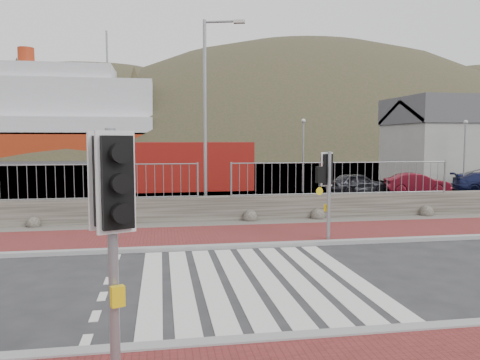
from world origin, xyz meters
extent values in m
plane|color=#28282B|center=(0.00, 0.00, 0.00)|extent=(220.00, 220.00, 0.00)
cube|color=maroon|center=(0.00, 4.50, 0.04)|extent=(40.00, 3.00, 0.08)
cube|color=gray|center=(0.00, -3.00, 0.05)|extent=(40.00, 0.25, 0.12)
cube|color=gray|center=(0.00, 3.00, 0.05)|extent=(40.00, 0.25, 0.12)
cube|color=silver|center=(-2.10, 0.00, 0.01)|extent=(0.42, 5.60, 0.01)
cube|color=silver|center=(-1.50, 0.00, 0.01)|extent=(0.42, 5.60, 0.01)
cube|color=silver|center=(-0.90, 0.00, 0.01)|extent=(0.42, 5.60, 0.01)
cube|color=silver|center=(-0.30, 0.00, 0.01)|extent=(0.42, 5.60, 0.01)
cube|color=silver|center=(0.30, 0.00, 0.01)|extent=(0.42, 5.60, 0.01)
cube|color=silver|center=(0.90, 0.00, 0.01)|extent=(0.42, 5.60, 0.01)
cube|color=silver|center=(1.50, 0.00, 0.01)|extent=(0.42, 5.60, 0.01)
cube|color=silver|center=(2.10, 0.00, 0.01)|extent=(0.42, 5.60, 0.01)
cube|color=#59544C|center=(0.00, 6.50, 0.03)|extent=(40.00, 1.50, 0.06)
cube|color=#433F37|center=(0.00, 7.30, 0.45)|extent=(40.00, 0.60, 0.90)
cylinder|color=gray|center=(-4.80, 7.15, 2.10)|extent=(8.40, 0.04, 0.04)
cylinder|color=gray|center=(-0.60, 7.15, 1.50)|extent=(0.07, 0.07, 1.20)
cylinder|color=gray|center=(4.80, 7.15, 2.10)|extent=(8.40, 0.04, 0.04)
cylinder|color=gray|center=(0.60, 7.15, 1.50)|extent=(0.07, 0.07, 1.20)
cylinder|color=gray|center=(9.00, 7.15, 1.50)|extent=(0.07, 0.07, 1.20)
cube|color=#4C4C4F|center=(0.00, 27.90, 0.00)|extent=(120.00, 40.00, 0.50)
cube|color=#3F4C54|center=(0.00, 62.90, 0.00)|extent=(220.00, 50.00, 0.05)
cube|color=silver|center=(-18.00, 67.90, 9.00)|extent=(30.00, 12.00, 6.00)
cube|color=silver|center=(-18.00, 67.90, 13.00)|extent=(18.00, 10.00, 2.50)
cylinder|color=#972910|center=(-22.00, 67.90, 15.50)|extent=(2.40, 2.40, 3.00)
cylinder|color=gray|center=(-10.00, 67.90, 17.00)|extent=(0.30, 0.30, 6.00)
cube|color=#9E9E99|center=(20.00, 19.90, 2.00)|extent=(12.00, 6.00, 4.00)
ellipsoid|color=#323821|center=(-15.00, 87.90, -20.00)|extent=(106.40, 68.40, 76.00)
ellipsoid|color=#323821|center=(30.00, 87.90, -26.00)|extent=(140.00, 90.00, 100.00)
cylinder|color=gray|center=(-2.44, -3.87, 1.53)|extent=(0.12, 0.12, 3.07)
cube|color=#E0B90D|center=(-2.44, -3.87, 1.15)|extent=(0.18, 0.14, 0.24)
cube|color=black|center=(-2.44, -3.87, 2.47)|extent=(0.51, 0.42, 1.15)
sphere|color=#0CE53F|center=(-2.44, -3.87, 2.14)|extent=(0.16, 0.16, 0.16)
cylinder|color=gray|center=(2.86, 3.33, 1.30)|extent=(0.10, 0.10, 2.61)
cube|color=#E0B90D|center=(2.86, 3.33, 0.98)|extent=(0.15, 0.11, 0.21)
cube|color=black|center=(2.86, 3.33, 2.10)|extent=(0.42, 0.31, 0.98)
sphere|color=#0CE53F|center=(2.86, 3.33, 1.82)|extent=(0.14, 0.14, 0.14)
cube|color=black|center=(2.55, 3.24, 1.96)|extent=(0.24, 0.20, 0.47)
cylinder|color=gray|center=(-0.24, 8.10, 3.66)|extent=(0.13, 0.13, 7.32)
cylinder|color=gray|center=(0.38, 7.93, 7.23)|extent=(1.26, 0.43, 0.08)
cube|color=beige|center=(1.00, 7.75, 7.21)|extent=(0.45, 0.31, 0.11)
cube|color=maroon|center=(0.04, 18.39, 1.40)|extent=(6.83, 3.03, 2.81)
imported|color=black|center=(8.69, 14.67, 0.57)|extent=(3.56, 1.95, 1.15)
imported|color=maroon|center=(11.98, 14.19, 0.56)|extent=(3.58, 1.85, 1.12)
camera|label=1|loc=(-1.88, -9.37, 2.94)|focal=35.00mm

